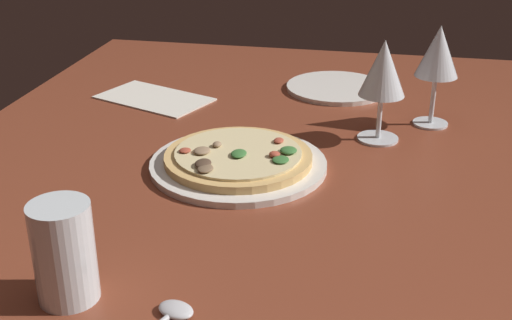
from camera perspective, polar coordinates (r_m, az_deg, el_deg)
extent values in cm
cube|color=brown|center=(95.56, 1.59, -3.70)|extent=(150.00, 110.00, 4.00)
cylinder|color=silver|center=(101.46, -1.50, -0.37)|extent=(26.56, 26.56, 1.00)
cylinder|color=tan|center=(101.00, -1.50, 0.20)|extent=(22.15, 22.15, 1.20)
cylinder|color=beige|center=(100.68, -1.51, 0.61)|extent=(19.01, 19.01, 0.40)
ellipsoid|color=#387033|center=(100.21, 2.75, 0.83)|extent=(2.72, 2.51, 0.73)
ellipsoid|color=#AD4733|center=(98.71, 1.57, 0.49)|extent=(1.64, 1.62, 0.80)
ellipsoid|color=brown|center=(94.73, -4.29, -0.71)|extent=(2.84, 2.22, 0.61)
ellipsoid|color=#937556|center=(100.42, -4.57, 0.80)|extent=(2.83, 2.46, 0.64)
ellipsoid|color=#937556|center=(102.32, -3.30, 1.33)|extent=(1.68, 1.32, 0.73)
ellipsoid|color=#387033|center=(97.33, 2.34, 0.01)|extent=(2.78, 2.44, 0.49)
ellipsoid|color=#AD4733|center=(103.81, 1.93, 1.66)|extent=(2.00, 1.51, 0.57)
ellipsoid|color=#AD4733|center=(100.91, -6.00, 0.82)|extent=(1.81, 1.75, 0.49)
ellipsoid|color=#387033|center=(99.14, -1.46, 0.55)|extent=(3.06, 2.28, 0.65)
ellipsoid|color=#4C3828|center=(96.11, -4.48, -0.28)|extent=(3.04, 2.32, 0.77)
cylinder|color=silver|center=(113.28, 10.21, 1.81)|extent=(6.77, 6.77, 0.40)
cylinder|color=silver|center=(111.88, 10.35, 3.63)|extent=(0.80, 0.80, 7.32)
cone|color=silver|center=(109.30, 10.67, 7.63)|extent=(7.42, 7.42, 9.01)
cone|color=maroon|center=(110.06, 10.57, 6.33)|extent=(2.81, 2.81, 3.79)
cylinder|color=silver|center=(121.63, 14.46, 3.01)|extent=(6.00, 6.00, 0.40)
cylinder|color=silver|center=(120.15, 14.67, 4.96)|extent=(0.80, 0.80, 8.38)
cone|color=silver|center=(117.70, 15.11, 8.85)|extent=(7.23, 7.23, 8.62)
cylinder|color=silver|center=(73.10, -15.86, -7.50)|extent=(6.48, 6.48, 11.09)
cylinder|color=silver|center=(74.44, -15.63, -9.17)|extent=(5.96, 5.96, 5.98)
cylinder|color=silver|center=(136.37, 6.81, 6.07)|extent=(19.94, 19.94, 0.90)
cube|color=silver|center=(131.75, -8.58, 5.16)|extent=(19.05, 24.00, 0.30)
ellipsoid|color=silver|center=(71.32, -6.75, -12.41)|extent=(4.10, 4.76, 1.00)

